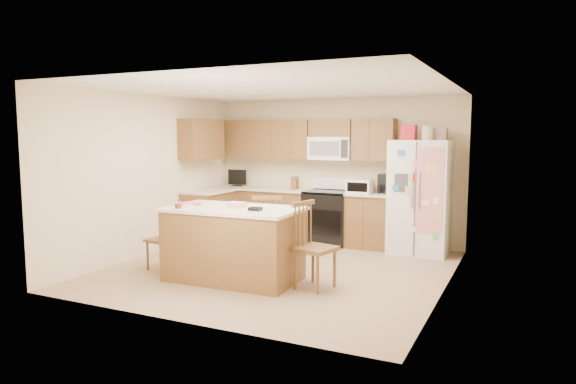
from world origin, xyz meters
The scene contains 9 objects.
ground centered at (0.00, 0.00, 0.00)m, with size 4.50×4.50×0.00m, color #8F7258.
room_shell centered at (0.00, 0.00, 1.44)m, with size 4.60×4.60×2.52m.
cabinetry centered at (-0.98, 1.79, 0.91)m, with size 3.36×1.56×2.15m.
stove centered at (0.00, 1.94, 0.47)m, with size 0.76×0.65×1.13m.
refrigerator centered at (1.57, 1.87, 0.92)m, with size 0.90×0.79×2.04m.
island centered at (-0.31, -0.70, 0.48)m, with size 1.77×1.07×1.04m.
windsor_chair_left centered at (-1.45, -0.69, 0.43)m, with size 0.42×0.44×0.91m.
windsor_chair_back centered at (-0.18, 0.07, 0.49)m, with size 0.55×0.53×1.04m.
windsor_chair_right centered at (0.77, -0.59, 0.50)m, with size 0.53×0.54×1.07m.
Camera 1 is at (3.13, -6.31, 1.88)m, focal length 32.00 mm.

